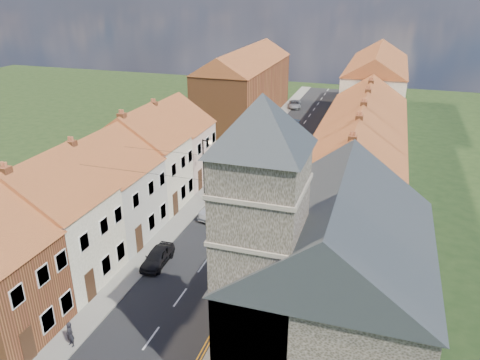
{
  "coord_description": "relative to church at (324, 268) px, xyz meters",
  "views": [
    {
      "loc": [
        11.42,
        -16.68,
        18.86
      ],
      "look_at": [
        0.2,
        18.1,
        3.5
      ],
      "focal_mm": 35.0,
      "sensor_mm": 36.0,
      "label": 1
    }
  ],
  "objects": [
    {
      "name": "car_mid",
      "position": [
        -10.86,
        14.6,
        -5.09
      ],
      "size": [
        2.78,
        5.04,
        1.57
      ],
      "primitive_type": "imported",
      "rotation": [
        0.0,
        0.0,
        -0.25
      ],
      "color": "#929298",
      "rests_on": "ground"
    },
    {
      "name": "cottage_l_white",
      "position": [
        -18.66,
        8.62,
        -1.51
      ],
      "size": [
        8.3,
        6.9,
        8.8
      ],
      "color": "#B8B7AE",
      "rests_on": "ground"
    },
    {
      "name": "cottage_r_cream_far",
      "position": [
        -0.06,
        36.37,
        -1.4
      ],
      "size": [
        8.3,
        6.0,
        9.0
      ],
      "color": "white",
      "rests_on": "ground"
    },
    {
      "name": "car_near",
      "position": [
        -12.56,
        5.8,
        -5.26
      ],
      "size": [
        1.6,
        3.69,
        1.24
      ],
      "primitive_type": "imported",
      "rotation": [
        0.0,
        0.0,
        0.04
      ],
      "color": "black",
      "rests_on": "ground"
    },
    {
      "name": "block_right_far",
      "position": [
        -0.06,
        51.68,
        -0.58
      ],
      "size": [
        8.3,
        24.2,
        10.5
      ],
      "color": "white",
      "rests_on": "ground"
    },
    {
      "name": "church",
      "position": [
        0.0,
        0.0,
        0.0
      ],
      "size": [
        11.25,
        14.25,
        15.2
      ],
      "color": "#2D2920",
      "rests_on": "ground"
    },
    {
      "name": "cottage_r_tudor",
      "position": [
        -0.09,
        9.37,
        -1.41
      ],
      "size": [
        8.3,
        5.2,
        9.0
      ],
      "color": "white",
      "rests_on": "ground"
    },
    {
      "name": "block_left_far",
      "position": [
        -18.66,
        46.68,
        -0.58
      ],
      "size": [
        8.3,
        24.2,
        10.5
      ],
      "color": "brown",
      "rests_on": "ground"
    },
    {
      "name": "car_far",
      "position": [
        -10.86,
        42.05,
        -5.31
      ],
      "size": [
        2.84,
        4.24,
        1.14
      ],
      "primitive_type": "imported",
      "rotation": [
        0.0,
        0.0,
        -0.35
      ],
      "color": "navy",
      "rests_on": "ground"
    },
    {
      "name": "lamppost",
      "position": [
        -13.17,
        16.68,
        -2.34
      ],
      "size": [
        0.88,
        0.15,
        6.0
      ],
      "color": "black",
      "rests_on": "pavement_left"
    },
    {
      "name": "car_far_b",
      "position": [
        -7.42,
        30.68,
        -5.26
      ],
      "size": [
        2.16,
        4.44,
        1.24
      ],
      "primitive_type": "imported",
      "rotation": [
        0.0,
        0.0,
        3.04
      ],
      "color": "navy",
      "rests_on": "ground"
    },
    {
      "name": "cottage_l_pink",
      "position": [
        -18.66,
        20.52,
        -1.51
      ],
      "size": [
        8.3,
        6.3,
        8.8
      ],
      "color": "#FFE0C9",
      "rests_on": "ground"
    },
    {
      "name": "cottage_r_white_far",
      "position": [
        -0.06,
        30.97,
        -1.4
      ],
      "size": [
        8.3,
        5.2,
        9.0
      ],
      "color": "#B8B7AE",
      "rests_on": "ground"
    },
    {
      "name": "road",
      "position": [
        -9.36,
        26.68,
        -5.87
      ],
      "size": [
        7.0,
        90.0,
        0.02
      ],
      "primitive_type": "cube",
      "color": "black",
      "rests_on": "ground"
    },
    {
      "name": "cottage_r_cream_mid",
      "position": [
        -0.06,
        20.17,
        -1.4
      ],
      "size": [
        8.3,
        5.2,
        9.0
      ],
      "color": "white",
      "rests_on": "ground"
    },
    {
      "name": "pavement_left",
      "position": [
        -13.76,
        26.68,
        -5.82
      ],
      "size": [
        1.8,
        90.0,
        0.12
      ],
      "primitive_type": "cube",
      "color": "gray",
      "rests_on": "ground"
    },
    {
      "name": "cottage_l_cream",
      "position": [
        -18.66,
        2.22,
        -1.35
      ],
      "size": [
        8.3,
        6.3,
        9.1
      ],
      "color": "white",
      "rests_on": "ground"
    },
    {
      "name": "cottage_r_white_near",
      "position": [
        -0.06,
        14.77,
        -1.4
      ],
      "size": [
        8.3,
        6.0,
        9.0
      ],
      "color": "#FFE0C9",
      "rests_on": "ground"
    },
    {
      "name": "cottage_l_brick_mid",
      "position": [
        -18.66,
        14.72,
        -1.35
      ],
      "size": [
        8.3,
        5.7,
        9.1
      ],
      "color": "white",
      "rests_on": "ground"
    },
    {
      "name": "pedestrian_right_b",
      "position": [
        -5.24,
        6.14,
        -4.86
      ],
      "size": [
        1.0,
        0.85,
        1.8
      ],
      "primitive_type": "imported",
      "rotation": [
        0.0,
        0.0,
        3.35
      ],
      "color": "#2A2421",
      "rests_on": "pavement_right"
    },
    {
      "name": "pedestrian_right",
      "position": [
        -5.62,
        1.06,
        -4.98
      ],
      "size": [
        0.9,
        0.8,
        1.56
      ],
      "primitive_type": "imported",
      "rotation": [
        0.0,
        0.0,
        3.46
      ],
      "color": "black",
      "rests_on": "pavement_right"
    },
    {
      "name": "car_distant",
      "position": [
        -12.56,
        54.75,
        -5.3
      ],
      "size": [
        2.69,
        4.46,
        1.16
      ],
      "primitive_type": "imported",
      "rotation": [
        0.0,
        0.0,
        0.19
      ],
      "color": "#9EA1A5",
      "rests_on": "ground"
    },
    {
      "name": "cottage_r_pink",
      "position": [
        -0.06,
        25.57,
        -1.4
      ],
      "size": [
        8.3,
        6.0,
        9.0
      ],
      "color": "#B8B7AE",
      "rests_on": "ground"
    },
    {
      "name": "pavement_right",
      "position": [
        -4.96,
        26.68,
        -5.82
      ],
      "size": [
        1.8,
        90.0,
        0.12
      ],
      "primitive_type": "cube",
      "color": "gray",
      "rests_on": "ground"
    },
    {
      "name": "pedestrian_left",
      "position": [
        -13.27,
        -3.31,
        -4.99
      ],
      "size": [
        0.64,
        0.51,
        1.54
      ],
      "primitive_type": "imported",
      "rotation": [
        0.0,
        0.0,
        -0.28
      ],
      "color": "black",
      "rests_on": "pavement_left"
    }
  ]
}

